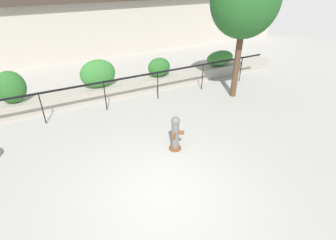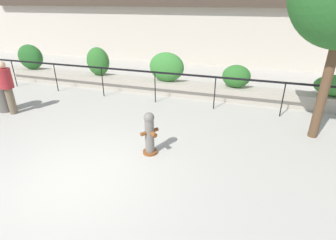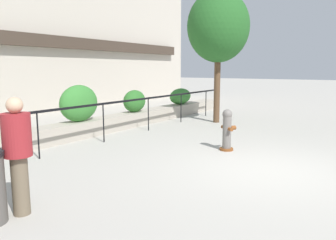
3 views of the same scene
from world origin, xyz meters
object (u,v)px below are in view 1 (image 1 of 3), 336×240
object	(u,v)px
hedge_bush_1	(11,87)
fire_hydrant	(175,133)
hedge_bush_4	(220,58)
street_tree	(245,0)
hedge_bush_3	(159,67)
hedge_bush_2	(98,74)

from	to	relation	value
hedge_bush_1	fire_hydrant	xyz separation A→B (m)	(4.04, -4.46, -0.53)
hedge_bush_4	fire_hydrant	bearing A→B (deg)	-137.88
street_tree	hedge_bush_3	bearing A→B (deg)	135.51
hedge_bush_1	fire_hydrant	size ratio (longest dim) A/B	1.08
hedge_bush_2	hedge_bush_4	xyz separation A→B (m)	(5.94, 0.00, -0.20)
hedge_bush_2	hedge_bush_3	bearing A→B (deg)	0.00
fire_hydrant	hedge_bush_2	bearing A→B (deg)	102.80
hedge_bush_2	hedge_bush_3	xyz separation A→B (m)	(2.66, 0.00, -0.15)
hedge_bush_1	hedge_bush_3	bearing A→B (deg)	0.00
hedge_bush_3	street_tree	xyz separation A→B (m)	(2.32, -2.28, 2.76)
hedge_bush_1	fire_hydrant	world-z (taller)	hedge_bush_1
hedge_bush_3	hedge_bush_4	size ratio (longest dim) A/B	0.67
hedge_bush_2	hedge_bush_3	distance (m)	2.66
hedge_bush_1	hedge_bush_2	size ratio (longest dim) A/B	0.84
hedge_bush_3	street_tree	size ratio (longest dim) A/B	0.20
fire_hydrant	street_tree	bearing A→B (deg)	28.84
hedge_bush_4	fire_hydrant	xyz separation A→B (m)	(-4.93, -4.46, -0.31)
hedge_bush_3	street_tree	distance (m)	4.27
fire_hydrant	hedge_bush_1	bearing A→B (deg)	132.20
fire_hydrant	street_tree	world-z (taller)	street_tree
hedge_bush_1	street_tree	xyz separation A→B (m)	(8.00, -2.28, 2.59)
hedge_bush_3	street_tree	world-z (taller)	street_tree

